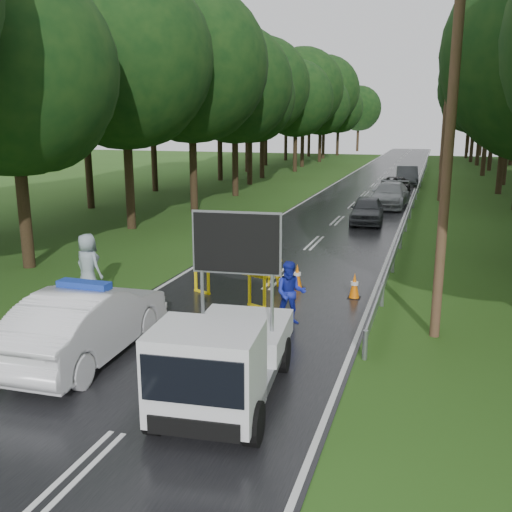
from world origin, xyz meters
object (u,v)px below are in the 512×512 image
at_px(queue_car_third, 395,186).
at_px(queue_car_first, 367,210).
at_px(police_sedan, 87,323).
at_px(queue_car_second, 390,195).
at_px(queue_car_fourth, 407,176).
at_px(barrier, 228,271).
at_px(officer, 273,261).
at_px(civilian, 290,293).
at_px(work_truck, 223,358).

bearing_deg(queue_car_third, queue_car_first, -95.36).
distance_m(police_sedan, queue_car_second, 26.26).
distance_m(police_sedan, queue_car_fourth, 39.15).
relative_size(police_sedan, barrier, 1.87).
height_order(queue_car_third, queue_car_fourth, queue_car_fourth).
bearing_deg(officer, queue_car_third, -105.53).
bearing_deg(queue_car_first, queue_car_third, 83.69).
bearing_deg(barrier, queue_car_second, 104.00).
distance_m(civilian, queue_car_third, 28.32).
distance_m(barrier, queue_car_first, 14.92).
bearing_deg(civilian, queue_car_second, 74.07).
bearing_deg(barrier, queue_car_third, 106.07).
height_order(work_truck, civilian, work_truck).
height_order(barrier, officer, officer).
xyz_separation_m(police_sedan, civilian, (3.88, 3.54, 0.03)).
bearing_deg(police_sedan, queue_car_fourth, -99.87).
bearing_deg(queue_car_second, queue_car_first, -92.94).
relative_size(officer, queue_car_fourth, 0.36).
height_order(police_sedan, queue_car_second, police_sedan).
bearing_deg(queue_car_fourth, queue_car_second, -96.94).
height_order(barrier, queue_car_second, queue_car_second).
relative_size(barrier, civilian, 1.58).
bearing_deg(police_sedan, queue_car_second, -102.73).
bearing_deg(queue_car_fourth, queue_car_first, -98.45).
distance_m(civilian, queue_car_first, 16.12).
bearing_deg(queue_car_first, police_sedan, -105.17).
distance_m(queue_car_first, queue_car_second, 6.23).
height_order(officer, civilian, civilian).
bearing_deg(queue_car_third, work_truck, -94.13).
height_order(civilian, queue_car_second, civilian).
distance_m(barrier, officer, 2.04).
height_order(civilian, queue_car_first, civilian).
xyz_separation_m(police_sedan, work_truck, (3.75, -1.16, 0.13)).
distance_m(work_truck, officer, 8.04).
xyz_separation_m(barrier, queue_car_third, (2.88, 26.93, -0.26)).
xyz_separation_m(barrier, queue_car_second, (3.01, 20.93, -0.16)).
bearing_deg(civilian, work_truck, -105.58).
height_order(queue_car_first, queue_car_third, queue_car_first).
xyz_separation_m(police_sedan, barrier, (1.60, 4.92, 0.08)).
bearing_deg(queue_car_third, police_sedan, -100.87).
bearing_deg(queue_car_third, officer, -97.45).
height_order(civilian, queue_car_third, civilian).
relative_size(queue_car_first, queue_car_second, 0.79).
bearing_deg(queue_car_third, barrier, -98.96).
relative_size(police_sedan, officer, 2.98).
bearing_deg(work_truck, police_sedan, 157.19).
xyz_separation_m(civilian, queue_car_fourth, (1.06, 35.30, -0.08)).
relative_size(work_truck, queue_car_third, 0.98).
distance_m(queue_car_first, queue_car_third, 12.21).
xyz_separation_m(civilian, queue_car_second, (0.74, 22.31, -0.11)).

